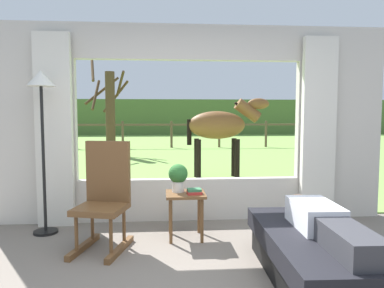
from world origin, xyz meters
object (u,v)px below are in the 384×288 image
Objects in this scene: rocking_chair at (105,196)px; side_table at (185,201)px; potted_plant at (178,176)px; pasture_tree at (109,109)px; recliner_sofa at (321,256)px; book_stack at (194,191)px; floor_lamp_left at (42,103)px; reclining_person at (325,223)px; horse at (221,126)px.

rocking_chair is 0.90m from side_table.
potted_plant is 0.09× the size of pasture_tree.
side_table is at bearing -76.47° from pasture_tree.
potted_plant is 8.80m from pasture_tree.
side_table is (-1.06, 1.18, 0.21)m from recliner_sofa.
rocking_chair is 0.97m from book_stack.
rocking_chair is (-1.93, 0.95, 0.33)m from recliner_sofa.
side_table is at bearing 133.91° from recliner_sofa.
recliner_sofa is at bearing -28.70° from floor_lamp_left.
reclining_person is at bearing -50.54° from book_stack.
floor_lamp_left reaches higher than reclining_person.
recliner_sofa is at bearing -49.31° from book_stack.
reclining_person reaches higher than recliner_sofa.
pasture_tree is (-2.07, 8.59, 1.15)m from side_table.
side_table is 0.17m from book_stack.
rocking_chair reaches higher than side_table.
pasture_tree is at bearing 104.05° from book_stack.
pasture_tree reaches higher than potted_plant.
recliner_sofa is 1.75m from potted_plant.
book_stack is at bearing -15.24° from horse.
recliner_sofa is at bearing -1.31° from horse.
reclining_person is 0.79× the size of horse.
potted_plant is at bearing 134.57° from recliner_sofa.
potted_plant is at bearing -76.89° from pasture_tree.
pasture_tree is at bearing -149.57° from horse.
rocking_chair is 2.15× the size of side_table.
recliner_sofa is 3.35m from floor_lamp_left.
floor_lamp_left reaches higher than potted_plant.
rocking_chair is 0.59× the size of floor_lamp_left.
pasture_tree is (-3.13, 9.82, 1.06)m from reclining_person.
potted_plant reaches higher than side_table.
horse is at bearing -57.48° from pasture_tree.
potted_plant is (-0.08, 0.06, 0.28)m from side_table.
potted_plant reaches higher than reclining_person.
horse is at bearing 79.40° from rocking_chair.
horse is (1.86, 4.01, 0.61)m from rocking_chair.
recliner_sofa is at bearing -47.35° from potted_plant.
floor_lamp_left reaches higher than horse.
reclining_person is at bearing -88.08° from recliner_sofa.
recliner_sofa is at bearing -12.10° from rocking_chair.
rocking_chair is at bearing -34.04° from floor_lamp_left.
pasture_tree reaches higher than horse.
potted_plant reaches higher than recliner_sofa.
rocking_chair is 8.95m from pasture_tree.
horse is (-0.07, 5.02, 0.63)m from reclining_person.
rocking_chair is at bearing -26.95° from horse.
pasture_tree is at bearing 103.53° from side_table.
recliner_sofa is 1.21× the size of reclining_person.
reclining_person is 4.48× the size of potted_plant.
pasture_tree is (-2.16, 8.64, 1.03)m from book_stack.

